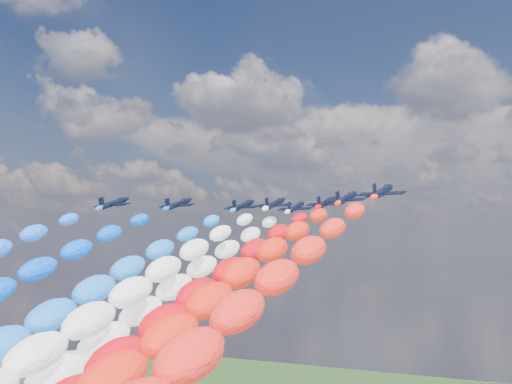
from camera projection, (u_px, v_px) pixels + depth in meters
The scene contains 13 objects.
jet_0 at pixel (114, 203), 146.12m from camera, with size 8.18×10.97×2.42m, color black, non-canonical shape.
jet_1 at pixel (178, 204), 148.29m from camera, with size 8.18×10.97×2.42m, color black, non-canonical shape.
jet_2 at pixel (243, 206), 153.88m from camera, with size 8.18×10.97×2.42m, color black, non-canonical shape.
trail_2 at pixel (28, 344), 97.71m from camera, with size 7.26×122.74×52.13m, color blue, non-canonical shape.
jet_3 at pixel (275, 204), 147.20m from camera, with size 8.18×10.97×2.42m, color black, non-canonical shape.
trail_3 at pixel (64, 352), 91.03m from camera, with size 7.26×122.74×52.13m, color white, non-canonical shape.
jet_4 at pixel (296, 207), 160.14m from camera, with size 8.18×10.97×2.42m, color black, non-canonical shape.
trail_4 at pixel (122, 339), 103.97m from camera, with size 7.26×122.74×52.13m, color white, non-canonical shape.
jet_5 at pixel (326, 202), 143.24m from camera, with size 8.18×10.97×2.42m, color black, non-canonical shape.
trail_5 at pixel (139, 356), 87.08m from camera, with size 7.26×122.74×52.13m, color red, non-canonical shape.
jet_6 at pixel (346, 198), 130.52m from camera, with size 8.18×10.97×2.42m, color black, non-canonical shape.
trail_6 at pixel (142, 375), 74.35m from camera, with size 7.26×122.74×52.13m, color red, non-canonical shape.
jet_7 at pixel (383, 191), 115.57m from camera, with size 8.18×10.97×2.42m, color black, non-canonical shape.
Camera 1 is at (68.09, -118.58, 97.44)m, focal length 47.16 mm.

